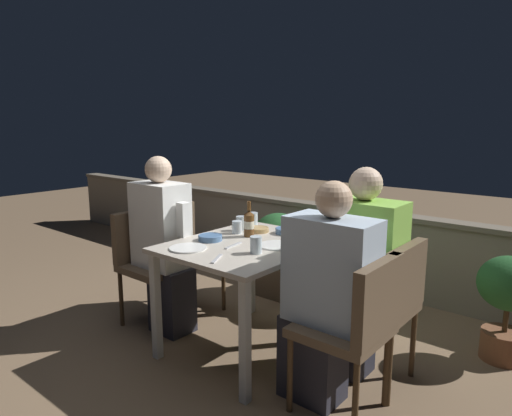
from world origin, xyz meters
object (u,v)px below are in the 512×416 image
chair_left_near (148,254)px  person_white_polo (164,244)px  chair_left_far (181,246)px  beer_bottle (249,223)px  potted_plant (508,297)px  chair_right_far (387,298)px  chair_right_near (358,320)px  person_green_blouse (356,274)px  person_blue_shirt (325,296)px

chair_left_near → person_white_polo: 0.22m
chair_left_far → beer_bottle: 0.81m
beer_bottle → potted_plant: bearing=28.8°
beer_bottle → potted_plant: size_ratio=0.35×
person_white_polo → beer_bottle: (0.57, 0.28, 0.19)m
chair_right_far → chair_right_near: bearing=-88.3°
person_white_polo → chair_left_far: (-0.19, 0.32, -0.11)m
person_white_polo → potted_plant: 2.32m
person_white_polo → person_green_blouse: bearing=13.6°
person_white_polo → person_blue_shirt: person_white_polo is taller
chair_left_near → chair_right_far: 1.78m
chair_right_far → person_green_blouse: person_green_blouse is taller
person_blue_shirt → chair_right_far: 0.42m
chair_left_near → person_blue_shirt: size_ratio=0.70×
chair_right_far → beer_bottle: bearing=-177.2°
person_blue_shirt → person_green_blouse: 0.37m
chair_left_far → potted_plant: (2.22, 0.77, -0.11)m
person_green_blouse → person_white_polo: bearing=-166.4°
potted_plant → beer_bottle: bearing=-151.2°
chair_right_near → beer_bottle: size_ratio=3.52×
person_blue_shirt → beer_bottle: person_blue_shirt is taller
person_white_polo → chair_right_far: 1.59m
chair_right_near → potted_plant: bearing=67.6°
person_white_polo → beer_bottle: person_white_polo is taller
chair_right_far → chair_left_far: bearing=-179.7°
person_blue_shirt → potted_plant: bearing=59.6°
chair_right_far → beer_bottle: beer_bottle is taller
person_white_polo → beer_bottle: bearing=26.5°
person_white_polo → person_green_blouse: size_ratio=1.01×
person_blue_shirt → chair_left_far: bearing=166.8°
beer_bottle → chair_left_far: bearing=177.0°
person_white_polo → potted_plant: (2.03, 1.09, -0.22)m
chair_left_far → chair_right_far: same height
person_white_polo → person_blue_shirt: size_ratio=1.04×
chair_right_far → potted_plant: chair_right_far is taller
chair_right_near → person_green_blouse: bearing=119.0°
chair_left_far → chair_right_near: same height
person_green_blouse → chair_right_near: bearing=-61.0°
chair_right_near → chair_left_near: bearing=178.6°
chair_right_far → person_blue_shirt: bearing=-116.5°
person_blue_shirt → chair_right_far: person_blue_shirt is taller
chair_left_far → beer_bottle: bearing=-3.0°
chair_right_near → beer_bottle: bearing=162.0°
chair_right_far → potted_plant: 0.91m
chair_right_near → beer_bottle: beer_bottle is taller
chair_left_far → potted_plant: 2.35m
chair_right_far → person_white_polo: bearing=-168.0°
person_green_blouse → chair_left_near: bearing=-168.0°
chair_left_near → potted_plant: size_ratio=1.24×
chair_right_far → person_green_blouse: 0.22m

